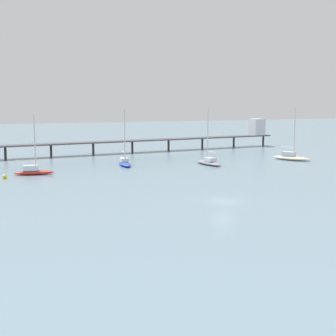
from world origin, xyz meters
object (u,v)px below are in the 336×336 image
Objects in this scene: sailboat_red at (33,170)px; sailboat_cream at (291,157)px; pier at (163,137)px; sailboat_gray at (209,161)px; sailboat_blue at (125,162)px; mooring_buoy_far at (5,177)px.

sailboat_cream is (50.55, 1.52, 0.02)m from sailboat_red.
sailboat_cream is (18.39, -25.34, -2.69)m from pier.
sailboat_red reaches higher than pier.
sailboat_gray is at bearing -177.94° from sailboat_cream.
sailboat_cream is at bearing -6.54° from sailboat_blue.
sailboat_gray reaches higher than sailboat_red.
mooring_buoy_far is (-4.53, -2.69, -0.36)m from sailboat_red.
mooring_buoy_far is (-21.44, -8.07, -0.33)m from sailboat_blue.
sailboat_blue reaches higher than pier.
sailboat_gray is 36.67m from mooring_buoy_far.
sailboat_red is at bearing -178.47° from sailboat_gray.
sailboat_blue is 15.73m from sailboat_gray.
sailboat_blue is 22.91m from mooring_buoy_far.
sailboat_red is 17.74m from sailboat_blue.
sailboat_blue is (16.90, 5.38, -0.03)m from sailboat_red.
sailboat_red is at bearing -178.28° from sailboat_cream.
sailboat_gray is at bearing 1.53° from sailboat_red.
sailboat_gray is (-18.58, -0.67, -0.06)m from sailboat_cream.
mooring_buoy_far is (-36.50, -3.54, -0.32)m from sailboat_gray.
pier is 129.62× the size of mooring_buoy_far.
sailboat_cream is 0.98× the size of sailboat_gray.
mooring_buoy_far is at bearing -141.15° from pier.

